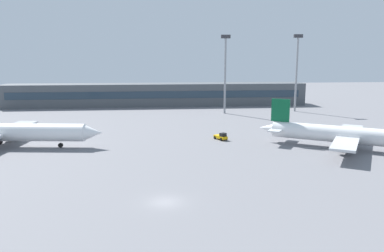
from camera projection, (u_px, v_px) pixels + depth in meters
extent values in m
plane|color=slate|center=(160.00, 139.00, 89.06)|extent=(400.00, 400.00, 0.00)
cube|color=#4C5156|center=(157.00, 95.00, 151.51)|extent=(120.92, 12.00, 9.00)
cube|color=#263847|center=(157.00, 95.00, 145.50)|extent=(114.87, 0.16, 2.80)
cylinder|color=white|center=(353.00, 135.00, 77.85)|extent=(30.43, 21.24, 3.57)
cone|color=white|center=(267.00, 128.00, 85.97)|extent=(4.36, 4.03, 2.50)
cube|color=#0C5933|center=(280.00, 110.00, 83.93)|extent=(3.67, 2.51, 5.17)
cube|color=silver|center=(278.00, 128.00, 84.81)|extent=(7.28, 9.34, 0.23)
cube|color=silver|center=(348.00, 136.00, 78.31)|extent=(19.00, 26.19, 0.47)
cylinder|color=gray|center=(346.00, 148.00, 73.60)|extent=(3.55, 3.20, 1.88)
cylinder|color=gray|center=(350.00, 137.00, 83.51)|extent=(3.55, 3.20, 1.88)
cylinder|color=black|center=(342.00, 149.00, 77.00)|extent=(0.99, 0.82, 0.94)
cylinder|color=black|center=(344.00, 144.00, 81.30)|extent=(0.99, 0.82, 0.94)
cylinder|color=white|center=(2.00, 132.00, 80.13)|extent=(36.36, 8.32, 3.82)
cone|color=white|center=(93.00, 133.00, 79.67)|extent=(4.62, 4.12, 3.63)
cylinder|color=gray|center=(12.00, 134.00, 86.39)|extent=(3.44, 2.40, 2.01)
cylinder|color=black|center=(61.00, 145.00, 80.34)|extent=(1.05, 0.52, 1.00)
cylinder|color=black|center=(0.00, 142.00, 83.25)|extent=(1.05, 0.52, 1.00)
cube|color=#F2B20C|center=(221.00, 137.00, 88.12)|extent=(3.02, 3.88, 0.60)
cube|color=black|center=(223.00, 135.00, 87.27)|extent=(1.75, 1.63, 0.90)
cylinder|color=black|center=(221.00, 139.00, 86.76)|extent=(0.55, 0.74, 0.70)
cylinder|color=black|center=(226.00, 139.00, 87.62)|extent=(0.55, 0.74, 0.70)
cylinder|color=black|center=(215.00, 138.00, 88.72)|extent=(0.55, 0.74, 0.70)
cylinder|color=black|center=(220.00, 137.00, 89.58)|extent=(0.55, 0.74, 0.70)
cylinder|color=gray|center=(296.00, 75.00, 133.33)|extent=(0.70, 0.70, 26.23)
cube|color=#333338|center=(298.00, 36.00, 130.87)|extent=(3.20, 0.80, 1.20)
cylinder|color=gray|center=(225.00, 76.00, 128.39)|extent=(0.70, 0.70, 25.76)
cube|color=#333338|center=(226.00, 37.00, 125.98)|extent=(3.20, 0.80, 1.20)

